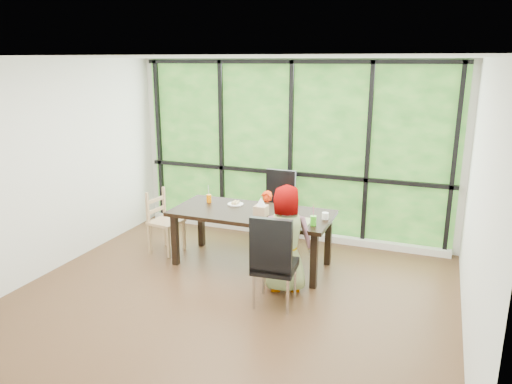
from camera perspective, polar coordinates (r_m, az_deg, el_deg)
ground at (r=5.79m, az=-2.77°, el=-12.15°), size 5.00×5.00×0.00m
back_wall at (r=7.37m, az=4.23°, el=4.97°), size 5.00×0.00×5.00m
foliage_backdrop at (r=7.35m, az=4.19°, el=4.95°), size 4.80×0.02×2.65m
window_mullions at (r=7.31m, az=4.09°, el=4.89°), size 4.80×0.06×2.65m
window_sill at (r=7.62m, az=3.82°, el=-4.82°), size 4.80×0.12×0.10m
dining_table at (r=6.46m, az=-0.51°, el=-5.48°), size 2.18×1.13×0.75m
chair_window_leather at (r=7.21m, az=2.42°, el=-1.87°), size 0.47×0.47×1.08m
chair_interior_leather at (r=5.38m, az=2.28°, el=-7.99°), size 0.50×0.50×1.08m
chair_end_beech at (r=6.98m, az=-10.58°, el=-3.48°), size 0.45×0.47×0.90m
child_toddler at (r=6.94m, az=1.24°, el=-3.41°), size 0.37×0.29×0.88m
child_older at (r=5.70m, az=3.34°, el=-5.51°), size 0.73×0.60×1.29m
placemat at (r=5.99m, az=4.18°, el=-3.39°), size 0.48×0.35×0.01m
plate_far at (r=6.63m, az=-2.45°, el=-1.44°), size 0.22×0.22×0.01m
plate_near at (r=5.95m, az=4.20°, el=-3.47°), size 0.22×0.22×0.01m
orange_cup at (r=6.76m, az=-5.60°, el=-0.76°), size 0.07×0.07×0.11m
green_cup at (r=5.82m, az=6.79°, el=-3.40°), size 0.08×0.08×0.12m
white_mug at (r=6.08m, az=8.19°, el=-2.81°), size 0.08×0.08×0.08m
tissue_box at (r=6.14m, az=0.60°, el=-2.24°), size 0.16×0.16×0.14m
crepe_rolls_far at (r=6.63m, az=-2.45°, el=-1.24°), size 0.10×0.12×0.04m
crepe_rolls_near at (r=5.94m, az=4.20°, el=-3.24°), size 0.05×0.12×0.04m
straw_white at (r=6.73m, az=-5.62°, el=0.01°), size 0.01×0.04×0.20m
straw_pink at (r=5.79m, az=6.82°, el=-2.46°), size 0.01×0.04×0.20m
tissue at (r=6.10m, az=0.60°, el=-1.13°), size 0.12×0.12×0.11m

